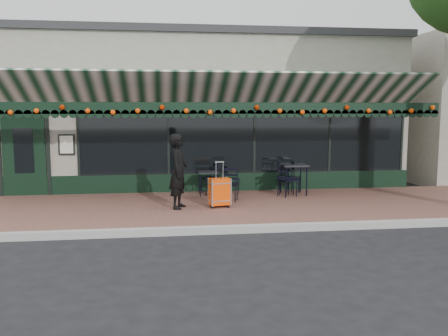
{
  "coord_description": "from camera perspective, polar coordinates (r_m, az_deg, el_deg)",
  "views": [
    {
      "loc": [
        -1.18,
        -9.1,
        2.41
      ],
      "look_at": [
        0.23,
        1.6,
        1.09
      ],
      "focal_mm": 38.0,
      "sensor_mm": 36.0,
      "label": 1
    }
  ],
  "objects": [
    {
      "name": "curb",
      "position": [
        9.39,
        -0.04,
        -7.43
      ],
      "size": [
        18.0,
        0.16,
        0.15
      ],
      "primitive_type": "cube",
      "color": "#9E9E99",
      "rests_on": "ground"
    },
    {
      "name": "ground",
      "position": [
        9.49,
        -0.1,
        -7.75
      ],
      "size": [
        80.0,
        80.0,
        0.0
      ],
      "primitive_type": "plane",
      "color": "black",
      "rests_on": "ground"
    },
    {
      "name": "chair_a_left",
      "position": [
        12.92,
        7.44,
        -1.13
      ],
      "size": [
        0.51,
        0.51,
        0.9
      ],
      "primitive_type": null,
      "rotation": [
        0.0,
        0.0,
        -1.7
      ],
      "color": "black",
      "rests_on": "sidewalk"
    },
    {
      "name": "chair_b_left",
      "position": [
        12.91,
        -1.71,
        -1.25
      ],
      "size": [
        0.5,
        0.5,
        0.83
      ],
      "primitive_type": null,
      "rotation": [
        0.0,
        0.0,
        -1.33
      ],
      "color": "black",
      "rests_on": "sidewalk"
    },
    {
      "name": "restaurant_building",
      "position": [
        16.97,
        -3.54,
        6.5
      ],
      "size": [
        12.0,
        9.6,
        4.5
      ],
      "color": "gray",
      "rests_on": "ground"
    },
    {
      "name": "chair_b_right",
      "position": [
        12.97,
        0.93,
        -1.37
      ],
      "size": [
        0.43,
        0.43,
        0.76
      ],
      "primitive_type": null,
      "rotation": [
        0.0,
        0.0,
        1.73
      ],
      "color": "black",
      "rests_on": "sidewalk"
    },
    {
      "name": "suitcase",
      "position": [
        11.06,
        -0.53,
        -2.93
      ],
      "size": [
        0.52,
        0.36,
        1.07
      ],
      "rotation": [
        0.0,
        0.0,
        0.24
      ],
      "color": "#F34607",
      "rests_on": "sidewalk"
    },
    {
      "name": "sidewalk",
      "position": [
        11.4,
        -1.4,
        -4.85
      ],
      "size": [
        18.0,
        4.0,
        0.15
      ],
      "primitive_type": "cube",
      "color": "brown",
      "rests_on": "ground"
    },
    {
      "name": "chair_a_right",
      "position": [
        13.3,
        8.35,
        -1.2
      ],
      "size": [
        0.5,
        0.5,
        0.77
      ],
      "primitive_type": null,
      "rotation": [
        0.0,
        0.0,
        1.18
      ],
      "color": "black",
      "rests_on": "sidewalk"
    },
    {
      "name": "woman",
      "position": [
        10.94,
        -5.48,
        -0.39
      ],
      "size": [
        0.58,
        0.73,
        1.73
      ],
      "primitive_type": "imported",
      "rotation": [
        0.0,
        0.0,
        1.27
      ],
      "color": "black",
      "rests_on": "sidewalk"
    },
    {
      "name": "cafe_table_b",
      "position": [
        12.62,
        -1.94,
        -0.72
      ],
      "size": [
        0.52,
        0.52,
        0.64
      ],
      "color": "black",
      "rests_on": "sidewalk"
    },
    {
      "name": "chair_a_front",
      "position": [
        12.54,
        7.63,
        -1.5
      ],
      "size": [
        0.55,
        0.55,
        0.85
      ],
      "primitive_type": null,
      "rotation": [
        0.0,
        0.0,
        0.36
      ],
      "color": "black",
      "rests_on": "sidewalk"
    },
    {
      "name": "cafe_table_a",
      "position": [
        12.83,
        8.39,
        0.09
      ],
      "size": [
        0.67,
        0.67,
        0.82
      ],
      "color": "black",
      "rests_on": "sidewalk"
    },
    {
      "name": "chair_b_front",
      "position": [
        11.83,
        0.67,
        -2.0
      ],
      "size": [
        0.52,
        0.52,
        0.83
      ],
      "primitive_type": null,
      "rotation": [
        0.0,
        0.0,
        -0.3
      ],
      "color": "black",
      "rests_on": "sidewalk"
    }
  ]
}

